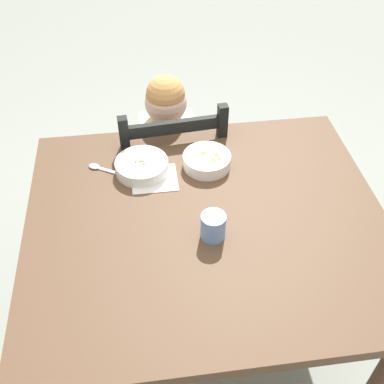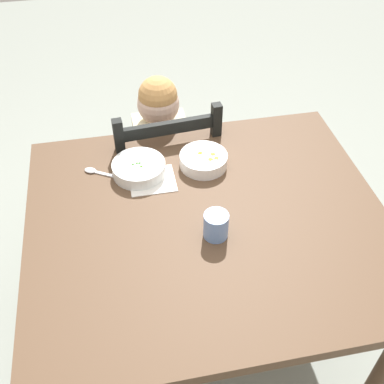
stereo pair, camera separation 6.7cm
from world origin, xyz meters
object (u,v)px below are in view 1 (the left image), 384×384
(drinking_cup, at_px, (213,226))
(dining_table, at_px, (206,239))
(bowl_of_carrots, at_px, (207,160))
(bowl_of_peas, at_px, (142,166))
(child_figure, at_px, (168,147))
(dining_chair, at_px, (170,178))
(spoon, at_px, (99,168))

(drinking_cup, bearing_deg, dining_table, 94.53)
(bowl_of_carrots, bearing_deg, bowl_of_peas, 179.99)
(child_figure, bearing_deg, drinking_cup, -82.44)
(bowl_of_peas, xyz_separation_m, drinking_cup, (0.20, -0.34, 0.02))
(child_figure, relative_size, bowl_of_carrots, 5.37)
(dining_chair, xyz_separation_m, bowl_of_carrots, (0.11, -0.30, 0.34))
(dining_table, relative_size, drinking_cup, 13.28)
(bowl_of_peas, relative_size, drinking_cup, 2.15)
(child_figure, relative_size, drinking_cup, 10.58)
(child_figure, bearing_deg, bowl_of_carrots, -68.13)
(child_figure, bearing_deg, bowl_of_peas, -111.86)
(drinking_cup, bearing_deg, bowl_of_peas, 120.83)
(child_figure, height_order, spoon, child_figure)
(dining_chair, relative_size, drinking_cup, 9.97)
(dining_chair, distance_m, bowl_of_carrots, 0.47)
(bowl_of_peas, bearing_deg, drinking_cup, -59.17)
(drinking_cup, bearing_deg, spoon, 133.71)
(dining_table, distance_m, dining_chair, 0.60)
(bowl_of_carrots, height_order, drinking_cup, drinking_cup)
(dining_chair, height_order, bowl_of_carrots, dining_chair)
(bowl_of_peas, relative_size, spoon, 1.47)
(bowl_of_carrots, xyz_separation_m, drinking_cup, (-0.03, -0.34, 0.02))
(bowl_of_carrots, distance_m, spoon, 0.39)
(dining_table, xyz_separation_m, drinking_cup, (0.01, -0.08, 0.15))
(dining_table, xyz_separation_m, spoon, (-0.35, 0.30, 0.11))
(spoon, bearing_deg, dining_chair, 43.73)
(dining_chair, distance_m, spoon, 0.50)
(dining_table, distance_m, spoon, 0.47)
(dining_chair, distance_m, bowl_of_peas, 0.47)
(bowl_of_carrots, distance_m, drinking_cup, 0.34)
(dining_chair, bearing_deg, spoon, -136.27)
(dining_table, height_order, dining_chair, dining_chair)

